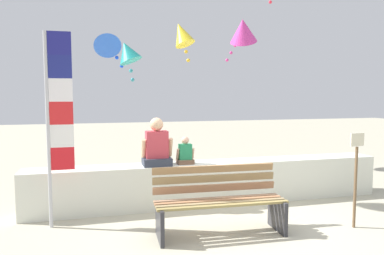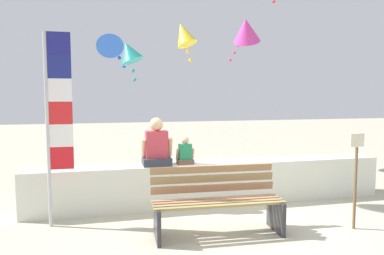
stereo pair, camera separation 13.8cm
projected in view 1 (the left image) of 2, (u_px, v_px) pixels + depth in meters
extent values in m
plane|color=#B1AB93|center=(238.00, 226.00, 5.18)|extent=(40.00, 40.00, 0.00)
cube|color=silver|center=(213.00, 182.00, 6.26)|extent=(6.13, 0.52, 0.71)
cube|color=olive|center=(225.00, 206.00, 4.64)|extent=(1.74, 0.15, 0.03)
cube|color=#967F56|center=(222.00, 203.00, 4.75)|extent=(1.74, 0.15, 0.03)
cube|color=#A3704B|center=(220.00, 201.00, 4.86)|extent=(1.74, 0.15, 0.03)
cube|color=#9E785A|center=(217.00, 198.00, 4.97)|extent=(1.74, 0.15, 0.03)
cube|color=#A47251|center=(215.00, 188.00, 5.06)|extent=(1.74, 0.13, 0.10)
cube|color=#957A50|center=(215.00, 178.00, 5.08)|extent=(1.74, 0.13, 0.10)
cube|color=#9F774D|center=(214.00, 169.00, 5.09)|extent=(1.74, 0.13, 0.10)
cube|color=#2D2D33|center=(160.00, 223.00, 4.65)|extent=(0.07, 0.53, 0.45)
cube|color=#2D2D33|center=(277.00, 214.00, 5.00)|extent=(0.07, 0.53, 0.45)
cube|color=#2D3442|center=(157.00, 161.00, 5.94)|extent=(0.46, 0.37, 0.12)
cube|color=#C33B46|center=(157.00, 144.00, 5.91)|extent=(0.35, 0.23, 0.44)
cylinder|color=#DEB086|center=(144.00, 148.00, 5.84)|extent=(0.07, 0.17, 0.32)
cylinder|color=#DEB086|center=(170.00, 147.00, 5.96)|extent=(0.07, 0.17, 0.32)
sphere|color=#DEB086|center=(157.00, 124.00, 5.89)|extent=(0.22, 0.22, 0.22)
cube|color=brown|center=(185.00, 162.00, 6.06)|extent=(0.27, 0.22, 0.07)
cube|color=#268D58|center=(185.00, 152.00, 6.05)|extent=(0.21, 0.13, 0.26)
cylinder|color=#DCA88A|center=(178.00, 154.00, 6.01)|extent=(0.04, 0.10, 0.19)
cylinder|color=#DCA88A|center=(193.00, 153.00, 6.07)|extent=(0.04, 0.10, 0.19)
sphere|color=#DCA88A|center=(185.00, 140.00, 6.03)|extent=(0.13, 0.13, 0.13)
cylinder|color=#B7B7BC|center=(48.00, 131.00, 5.01)|extent=(0.05, 0.05, 2.72)
cube|color=red|center=(63.00, 159.00, 5.09)|extent=(0.31, 0.02, 0.32)
cube|color=white|center=(62.00, 136.00, 5.06)|extent=(0.31, 0.02, 0.32)
cube|color=red|center=(61.00, 113.00, 5.03)|extent=(0.31, 0.02, 0.32)
cube|color=white|center=(61.00, 90.00, 5.01)|extent=(0.31, 0.02, 0.32)
cube|color=navy|center=(60.00, 67.00, 4.98)|extent=(0.31, 0.02, 0.32)
cube|color=navy|center=(59.00, 43.00, 4.95)|extent=(0.31, 0.02, 0.32)
sphere|color=#EF2C43|center=(270.00, 2.00, 9.02)|extent=(0.08, 0.08, 0.08)
cone|color=teal|center=(127.00, 52.00, 7.24)|extent=(0.72, 0.66, 0.54)
sphere|color=teal|center=(129.00, 61.00, 7.35)|extent=(0.08, 0.08, 0.08)
sphere|color=teal|center=(131.00, 71.00, 7.46)|extent=(0.08, 0.08, 0.08)
sphere|color=teal|center=(133.00, 80.00, 7.58)|extent=(0.08, 0.08, 0.08)
cone|color=blue|center=(107.00, 41.00, 7.90)|extent=(0.58, 0.72, 0.74)
sphere|color=blue|center=(112.00, 49.00, 7.94)|extent=(0.08, 0.08, 0.08)
sphere|color=blue|center=(117.00, 58.00, 7.98)|extent=(0.08, 0.08, 0.08)
sphere|color=blue|center=(122.00, 66.00, 8.03)|extent=(0.08, 0.08, 0.08)
cone|color=yellow|center=(182.00, 34.00, 7.84)|extent=(0.73, 0.72, 0.62)
sphere|color=yellow|center=(184.00, 43.00, 7.95)|extent=(0.08, 0.08, 0.08)
sphere|color=yellow|center=(186.00, 52.00, 8.05)|extent=(0.08, 0.08, 0.08)
sphere|color=yellow|center=(188.00, 60.00, 8.16)|extent=(0.08, 0.08, 0.08)
cone|color=#DB3D9E|center=(243.00, 31.00, 9.12)|extent=(1.03, 1.10, 0.82)
sphere|color=#E23A90|center=(239.00, 38.00, 9.16)|extent=(0.08, 0.08, 0.08)
sphere|color=#E23A90|center=(235.00, 45.00, 9.21)|extent=(0.08, 0.08, 0.08)
sphere|color=#E23A90|center=(231.00, 53.00, 9.25)|extent=(0.08, 0.08, 0.08)
sphere|color=#E23A90|center=(227.00, 60.00, 9.29)|extent=(0.08, 0.08, 0.08)
cylinder|color=brown|center=(355.00, 187.00, 5.08)|extent=(0.04, 0.04, 1.14)
cube|color=beige|center=(357.00, 140.00, 5.02)|extent=(0.24, 0.05, 0.18)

